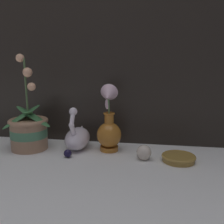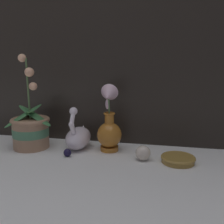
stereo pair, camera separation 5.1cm
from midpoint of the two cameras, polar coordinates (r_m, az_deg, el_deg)
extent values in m
plane|color=silver|center=(1.00, -4.96, -11.18)|extent=(2.80, 2.80, 0.00)
cube|color=black|center=(1.22, -2.03, 21.67)|extent=(2.80, 0.03, 1.20)
cylinder|color=#9E7556|center=(1.20, -18.78, -4.59)|extent=(0.15, 0.15, 0.13)
cylinder|color=#477A56|center=(1.20, -18.80, -4.28)|extent=(0.16, 0.16, 0.04)
torus|color=#9E7556|center=(1.18, -18.96, -1.89)|extent=(0.17, 0.17, 0.02)
cylinder|color=#4C6B3D|center=(1.16, -19.39, 4.67)|extent=(0.01, 0.01, 0.26)
ellipsoid|color=#38703D|center=(1.16, -18.05, -0.92)|extent=(0.18, 0.09, 0.09)
ellipsoid|color=#38703D|center=(1.20, -19.21, -0.55)|extent=(0.14, 0.17, 0.07)
ellipsoid|color=#38703D|center=(1.17, -20.28, -0.97)|extent=(0.15, 0.15, 0.09)
sphere|color=#E5A87F|center=(1.16, -20.62, 10.94)|extent=(0.03, 0.03, 0.03)
sphere|color=#E5A87F|center=(1.14, -19.15, 8.15)|extent=(0.04, 0.04, 0.04)
sphere|color=#E5A87F|center=(1.14, -18.36, 5.25)|extent=(0.03, 0.03, 0.03)
ellipsoid|color=white|center=(1.15, -8.77, -5.72)|extent=(0.10, 0.17, 0.09)
cone|color=white|center=(1.21, -7.87, -4.23)|extent=(0.05, 0.07, 0.07)
cylinder|color=white|center=(1.08, -9.86, -4.00)|extent=(0.02, 0.05, 0.06)
sphere|color=white|center=(1.06, -10.19, -2.82)|extent=(0.02, 0.02, 0.02)
cylinder|color=white|center=(1.07, -9.98, -1.36)|extent=(0.02, 0.04, 0.06)
sphere|color=white|center=(1.08, -9.79, 0.08)|extent=(0.03, 0.03, 0.03)
cylinder|color=#B26B23|center=(1.13, -1.93, -7.88)|extent=(0.08, 0.08, 0.02)
ellipsoid|color=#B26B23|center=(1.11, -1.95, -5.01)|extent=(0.10, 0.10, 0.11)
cylinder|color=#B26B23|center=(1.10, -1.97, -1.44)|extent=(0.04, 0.04, 0.04)
torus|color=#B26B23|center=(1.09, -1.98, -0.34)|extent=(0.05, 0.05, 0.01)
cylinder|color=#567A47|center=(1.08, -2.06, 1.22)|extent=(0.01, 0.02, 0.06)
cone|color=beige|center=(1.06, -2.24, 3.70)|extent=(0.07, 0.08, 0.09)
ellipsoid|color=beige|center=(1.08, -2.40, 1.75)|extent=(0.02, 0.02, 0.04)
sphere|color=beige|center=(1.03, 5.54, -8.75)|extent=(0.06, 0.06, 0.06)
cylinder|color=olive|center=(1.04, 12.92, -9.80)|extent=(0.12, 0.12, 0.02)
torus|color=olive|center=(1.04, 12.94, -9.44)|extent=(0.13, 0.13, 0.01)
sphere|color=#191433|center=(1.07, -10.97, -8.85)|extent=(0.03, 0.03, 0.03)
camera|label=1|loc=(0.03, -91.37, -0.28)|focal=42.00mm
camera|label=2|loc=(0.03, 88.63, 0.28)|focal=42.00mm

